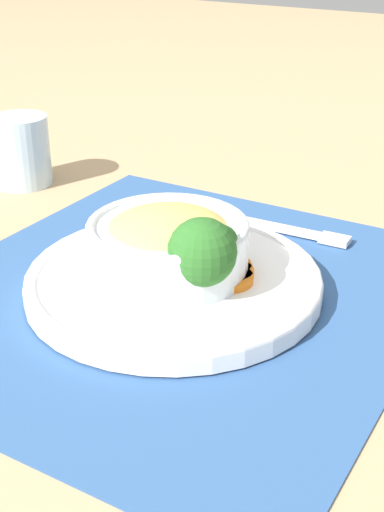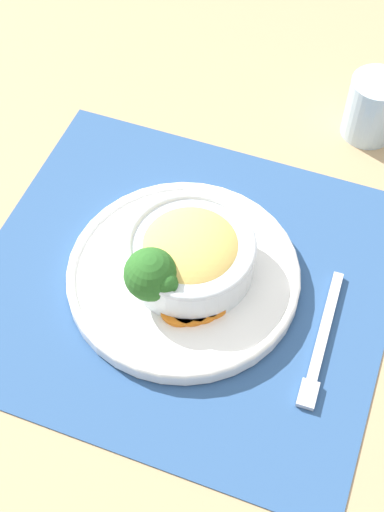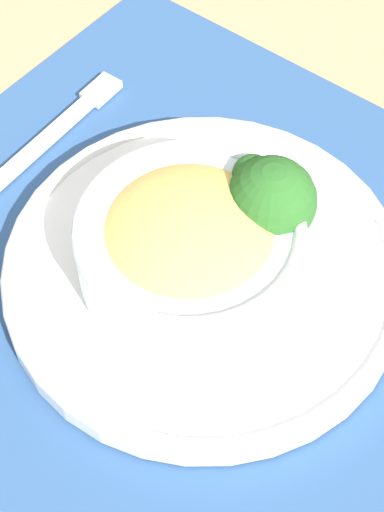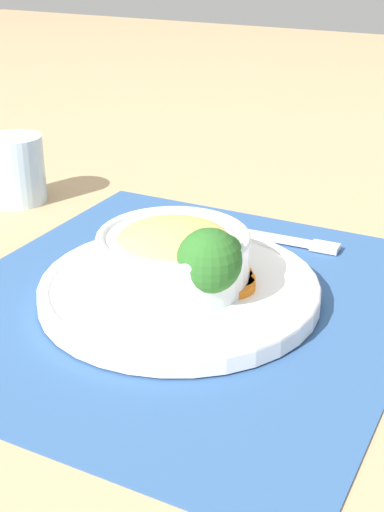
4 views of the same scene
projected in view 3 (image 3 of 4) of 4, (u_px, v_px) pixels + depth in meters
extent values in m
plane|color=tan|center=(204.00, 281.00, 0.61)|extent=(4.00, 4.00, 0.00)
cube|color=#2D5184|center=(204.00, 279.00, 0.61)|extent=(0.50, 0.46, 0.00)
cylinder|color=white|center=(204.00, 271.00, 0.60)|extent=(0.28, 0.28, 0.02)
torus|color=white|center=(204.00, 265.00, 0.60)|extent=(0.28, 0.28, 0.01)
cylinder|color=silver|center=(190.00, 249.00, 0.57)|extent=(0.15, 0.15, 0.05)
torus|color=silver|center=(189.00, 228.00, 0.55)|extent=(0.15, 0.15, 0.01)
ellipsoid|color=#E0B75B|center=(190.00, 239.00, 0.56)|extent=(0.12, 0.12, 0.05)
cylinder|color=#759E51|center=(268.00, 232.00, 0.60)|extent=(0.03, 0.03, 0.02)
sphere|color=#286023|center=(271.00, 201.00, 0.57)|extent=(0.06, 0.06, 0.06)
sphere|color=#286023|center=(258.00, 178.00, 0.58)|extent=(0.03, 0.03, 0.03)
sphere|color=#286023|center=(285.00, 215.00, 0.56)|extent=(0.02, 0.02, 0.02)
cylinder|color=orange|center=(229.00, 207.00, 0.62)|extent=(0.05, 0.05, 0.01)
cylinder|color=orange|center=(214.00, 204.00, 0.62)|extent=(0.05, 0.05, 0.01)
cylinder|color=orange|center=(198.00, 204.00, 0.62)|extent=(0.05, 0.05, 0.01)
cylinder|color=orange|center=(182.00, 206.00, 0.62)|extent=(0.05, 0.05, 0.01)
cube|color=silver|center=(40.00, 145.00, 0.68)|extent=(0.02, 0.18, 0.01)
cube|color=silver|center=(101.00, 90.00, 0.71)|extent=(0.02, 0.03, 0.01)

